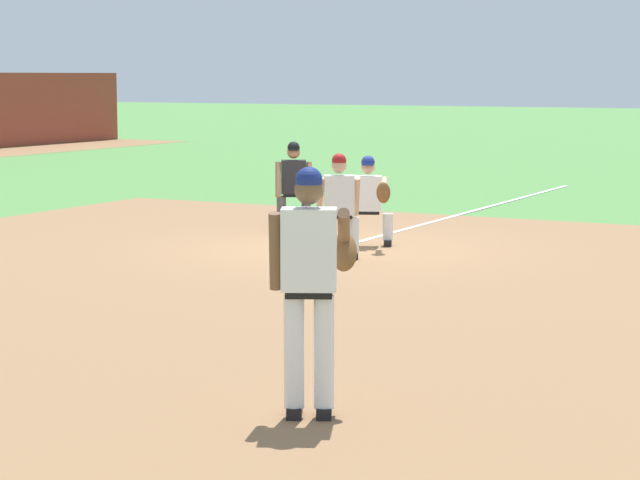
% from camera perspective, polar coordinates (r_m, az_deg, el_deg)
% --- Properties ---
extents(ground_plane, '(160.00, 160.00, 0.00)m').
position_cam_1_polar(ground_plane, '(18.11, 0.59, -0.43)').
color(ground_plane, '#518942').
extents(infield_dirt_patch, '(18.00, 18.00, 0.01)m').
position_cam_1_polar(infield_dirt_patch, '(13.67, 0.23, -3.03)').
color(infield_dirt_patch, '#936B47').
rests_on(infield_dirt_patch, ground).
extents(foul_line_stripe, '(11.78, 0.10, 0.00)m').
position_cam_1_polar(foul_line_stripe, '(23.48, 7.13, 1.36)').
color(foul_line_stripe, white).
rests_on(foul_line_stripe, ground).
extents(first_base_bag, '(0.38, 0.38, 0.09)m').
position_cam_1_polar(first_base_bag, '(18.11, 0.60, -0.29)').
color(first_base_bag, white).
rests_on(first_base_bag, ground).
extents(baseball, '(0.07, 0.07, 0.07)m').
position_cam_1_polar(baseball, '(16.16, 1.05, -1.27)').
color(baseball, white).
rests_on(baseball, ground).
extents(pitcher, '(0.83, 0.59, 1.86)m').
position_cam_1_polar(pitcher, '(9.10, -0.40, -1.66)').
color(pitcher, black).
rests_on(pitcher, ground).
extents(first_baseman, '(0.84, 0.97, 1.34)m').
position_cam_1_polar(first_baseman, '(18.38, 2.25, 1.98)').
color(first_baseman, black).
rests_on(first_baseman, ground).
extents(baserunner, '(0.63, 0.68, 1.46)m').
position_cam_1_polar(baserunner, '(17.04, 0.88, 1.75)').
color(baserunner, black).
rests_on(baserunner, ground).
extents(umpire, '(0.62, 0.68, 1.46)m').
position_cam_1_polar(umpire, '(20.07, -1.21, 2.62)').
color(umpire, black).
rests_on(umpire, ground).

